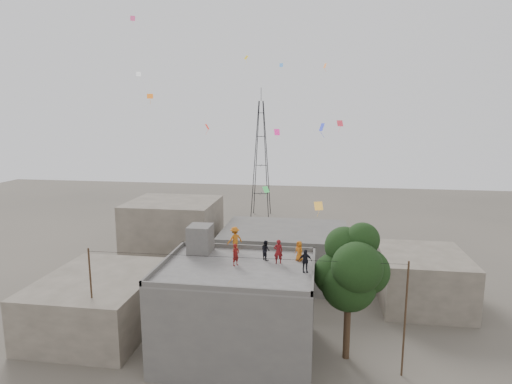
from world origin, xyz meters
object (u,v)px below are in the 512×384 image
stair_head_box (200,239)px  person_dark_adult (305,261)px  tree (352,270)px  person_red_adult (278,252)px  transmission_tower (261,159)px

stair_head_box → person_dark_adult: (7.60, -2.85, -0.26)m
tree → person_red_adult: bearing=174.1°
transmission_tower → stair_head_box: bearing=-88.8°
stair_head_box → person_dark_adult: bearing=-20.5°
person_red_adult → tree: bearing=160.4°
stair_head_box → tree: size_ratio=0.22×
tree → stair_head_box: bearing=169.3°
stair_head_box → person_red_adult: size_ratio=1.21×
person_red_adult → person_dark_adult: (1.82, -1.34, -0.09)m
tree → person_dark_adult: tree is taller
stair_head_box → person_dark_adult: size_ratio=1.35×
transmission_tower → person_dark_adult: transmission_tower is taller
transmission_tower → tree: bearing=-73.9°
transmission_tower → person_red_adult: (6.58, -38.91, -2.14)m
stair_head_box → transmission_tower: size_ratio=0.10×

